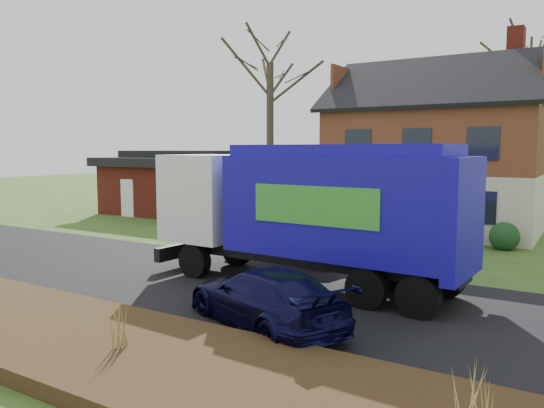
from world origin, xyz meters
The scene contains 12 objects.
ground centered at (0.00, 0.00, 0.00)m, with size 120.00×120.00×0.00m, color #35521B.
road centered at (0.00, 0.00, 0.01)m, with size 80.00×7.00×0.02m, color black.
mulch_verge centered at (0.00, -5.30, 0.15)m, with size 80.00×3.50×0.30m, color #301F10.
main_house centered at (1.49, 13.91, 4.03)m, with size 12.95×8.95×9.26m.
ranch_house centered at (-12.00, 13.00, 1.81)m, with size 9.80×8.20×3.70m.
garbage_truck centered at (1.85, 1.02, 2.25)m, with size 9.21×2.87×3.90m.
silver_sedan centered at (-0.52, 3.96, 0.77)m, with size 1.63×4.67×1.54m, color #94969B.
navy_wagon centered at (2.56, -2.39, 0.63)m, with size 1.77×4.36×1.26m, color black.
tree_front_west centered at (-4.00, 8.37, 8.65)m, with size 3.53×3.53×10.50m.
tree_back centered at (4.83, 22.96, 10.51)m, with size 3.98×3.98×12.60m.
grass_clump_mid centered at (1.43, -5.39, 0.76)m, with size 0.33×0.27×0.92m.
grass_clump_east centered at (7.40, -5.34, 0.77)m, with size 0.38×0.31×0.95m.
Camera 1 is at (8.50, -11.72, 3.79)m, focal length 35.00 mm.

